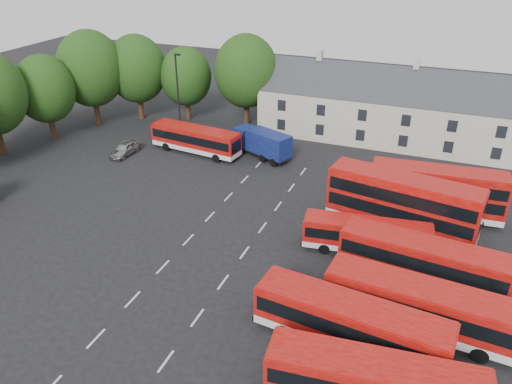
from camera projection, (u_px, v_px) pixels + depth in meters
ground at (176, 253)px, 39.23m from camera, size 140.00×140.00×0.00m
lane_markings at (216, 246)px, 40.06m from camera, size 5.15×33.80×0.01m
treeline at (100, 81)px, 58.77m from camera, size 29.92×32.59×12.01m
terrace_houses at (409, 112)px, 57.55m from camera, size 35.70×7.13×10.06m
bus_row_a at (375, 381)px, 25.70m from camera, size 11.51×3.72×3.20m
bus_row_b at (351, 321)px, 29.55m from camera, size 11.86×3.88×3.29m
bus_row_c at (421, 304)px, 30.87m from camera, size 12.01×3.70×3.34m
bus_row_d at (423, 258)px, 35.21m from camera, size 11.85×3.90×3.29m
bus_row_e at (367, 234)px, 38.57m from camera, size 9.95×3.50×2.75m
bus_dd_south at (402, 201)px, 40.73m from camera, size 12.52×4.80×5.01m
bus_dd_north at (437, 190)px, 43.03m from camera, size 11.41×3.51×4.61m
bus_north at (196, 138)px, 55.94m from camera, size 10.82×3.68×3.00m
box_truck at (263, 143)px, 54.94m from camera, size 7.37×4.74×3.09m
silver_car at (125, 149)px, 55.96m from camera, size 1.85×4.29×1.44m
lamppost at (178, 97)px, 56.56m from camera, size 0.74×0.33×10.59m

